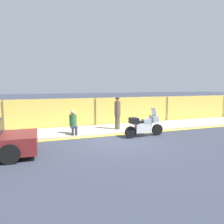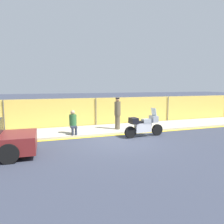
% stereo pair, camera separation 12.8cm
% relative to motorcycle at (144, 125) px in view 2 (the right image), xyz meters
% --- Properties ---
extents(ground_plane, '(120.00, 120.00, 0.00)m').
position_rel_motorcycle_xyz_m(ground_plane, '(-1.67, -0.43, -0.61)').
color(ground_plane, '#333847').
extents(sidewalk, '(40.20, 2.58, 0.12)m').
position_rel_motorcycle_xyz_m(sidewalk, '(-1.67, 2.20, -0.55)').
color(sidewalk, '#ADA89E').
rests_on(sidewalk, ground_plane).
extents(curb_paint_stripe, '(40.20, 0.18, 0.01)m').
position_rel_motorcycle_xyz_m(curb_paint_stripe, '(-1.67, 0.82, -0.61)').
color(curb_paint_stripe, gold).
rests_on(curb_paint_stripe, ground_plane).
extents(storefront_fence, '(38.19, 0.16, 1.88)m').
position_rel_motorcycle_xyz_m(storefront_fence, '(-1.67, 3.58, 0.33)').
color(storefront_fence, gold).
rests_on(storefront_fence, ground_plane).
extents(motorcycle, '(2.25, 0.59, 1.51)m').
position_rel_motorcycle_xyz_m(motorcycle, '(0.00, 0.00, 0.00)').
color(motorcycle, black).
rests_on(motorcycle, ground_plane).
extents(officer_standing, '(0.36, 0.36, 1.86)m').
position_rel_motorcycle_xyz_m(officer_standing, '(-0.82, 1.76, 0.47)').
color(officer_standing, brown).
rests_on(officer_standing, sidewalk).
extents(person_seated_on_curb, '(0.39, 0.66, 1.27)m').
position_rel_motorcycle_xyz_m(person_seated_on_curb, '(-3.49, 1.37, 0.21)').
color(person_seated_on_curb, '#2D3342').
rests_on(person_seated_on_curb, sidewalk).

